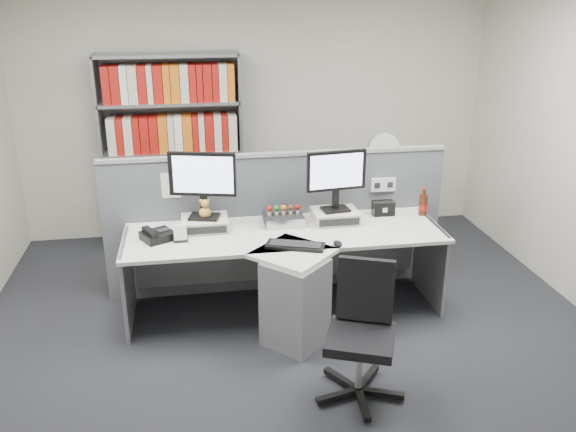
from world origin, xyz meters
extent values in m
plane|color=#28292F|center=(0.00, 0.00, 0.00)|extent=(5.50, 5.50, 0.00)
cube|color=beige|center=(0.00, 2.75, 1.35)|extent=(5.00, 0.04, 2.70)
cube|color=#595D65|center=(0.00, 1.25, 0.62)|extent=(3.00, 0.05, 1.25)
cube|color=#A5A5AA|center=(0.00, 1.25, 1.26)|extent=(3.00, 0.07, 0.03)
cube|color=white|center=(0.95, 1.22, 0.95)|extent=(0.22, 0.04, 0.12)
cube|color=white|center=(-0.90, 1.22, 1.05)|extent=(0.16, 0.00, 0.22)
cube|color=white|center=(-0.50, 1.22, 1.05)|extent=(0.16, 0.00, 0.22)
cube|color=white|center=(0.70, 1.22, 1.05)|extent=(0.16, 0.00, 0.22)
cube|color=silver|center=(0.00, 0.82, 0.70)|extent=(2.60, 0.80, 0.03)
cube|color=silver|center=(0.00, 0.42, 0.70)|extent=(0.74, 0.74, 0.03)
cube|color=gray|center=(0.00, 0.30, 0.34)|extent=(0.57, 0.57, 0.69)
cube|color=gray|center=(-1.28, 0.82, 0.36)|extent=(0.03, 0.70, 0.72)
cube|color=gray|center=(1.28, 0.82, 0.36)|extent=(0.03, 0.70, 0.72)
cube|color=gray|center=(0.00, 1.18, 0.35)|extent=(2.50, 0.02, 0.45)
cube|color=beige|center=(-0.64, 0.98, 0.77)|extent=(0.38, 0.30, 0.10)
cube|color=black|center=(-0.64, 0.83, 0.77)|extent=(0.34, 0.01, 0.06)
cube|color=beige|center=(0.46, 0.98, 0.77)|extent=(0.38, 0.30, 0.10)
cube|color=black|center=(0.46, 0.83, 0.77)|extent=(0.34, 0.01, 0.06)
cube|color=black|center=(-0.64, 0.98, 0.83)|extent=(0.27, 0.23, 0.02)
cube|color=black|center=(-0.64, 0.98, 0.93)|extent=(0.06, 0.04, 0.19)
cube|color=black|center=(-0.64, 0.98, 1.19)|extent=(0.53, 0.17, 0.36)
cube|color=#B7C2F5|center=(-0.63, 0.96, 1.19)|extent=(0.47, 0.12, 0.30)
cube|color=black|center=(0.46, 0.98, 0.83)|extent=(0.24, 0.19, 0.02)
cube|color=black|center=(0.46, 0.98, 0.92)|extent=(0.05, 0.04, 0.18)
cube|color=black|center=(0.46, 0.98, 1.17)|extent=(0.51, 0.10, 0.34)
cube|color=#B7C2F5|center=(0.46, 0.96, 1.17)|extent=(0.45, 0.06, 0.28)
cube|color=black|center=(0.02, 1.01, 0.76)|extent=(0.32, 0.28, 0.08)
cube|color=silver|center=(0.02, 0.87, 0.76)|extent=(0.32, 0.01, 0.08)
cylinder|color=beige|center=(-0.10, 0.99, 0.82)|extent=(0.03, 0.03, 0.03)
sphere|color=#A5140F|center=(-0.10, 0.99, 0.86)|extent=(0.05, 0.05, 0.05)
cylinder|color=beige|center=(-0.04, 0.99, 0.82)|extent=(0.03, 0.03, 0.03)
sphere|color=#19721E|center=(-0.04, 0.99, 0.86)|extent=(0.05, 0.05, 0.05)
cylinder|color=beige|center=(0.02, 0.99, 0.82)|extent=(0.03, 0.03, 0.03)
sphere|color=orange|center=(0.02, 0.99, 0.86)|extent=(0.05, 0.05, 0.05)
cylinder|color=beige|center=(0.08, 0.99, 0.82)|extent=(0.03, 0.03, 0.03)
sphere|color=#593319|center=(0.08, 0.99, 0.86)|extent=(0.05, 0.05, 0.05)
cylinder|color=beige|center=(0.14, 0.99, 0.82)|extent=(0.03, 0.03, 0.03)
sphere|color=#A5140F|center=(0.14, 0.99, 0.86)|extent=(0.05, 0.05, 0.05)
cube|color=black|center=(0.03, 0.50, 0.73)|extent=(0.48, 0.31, 0.02)
cube|color=black|center=(0.03, 0.50, 0.75)|extent=(0.41, 0.25, 0.01)
ellipsoid|color=black|center=(0.36, 0.46, 0.74)|extent=(0.07, 0.11, 0.04)
cube|color=black|center=(-1.01, 0.82, 0.75)|extent=(0.31, 0.30, 0.06)
cube|color=black|center=(-1.07, 0.79, 0.80)|extent=(0.14, 0.19, 0.04)
cube|color=black|center=(-0.97, 0.85, 0.79)|extent=(0.12, 0.11, 0.01)
cube|color=black|center=(-0.84, 0.76, 0.73)|extent=(0.11, 0.07, 0.02)
cube|color=white|center=(-0.84, 0.73, 0.80)|extent=(0.10, 0.04, 0.11)
cube|color=white|center=(-0.84, 0.78, 0.80)|extent=(0.10, 0.04, 0.11)
sphere|color=gold|center=(-0.63, 0.96, 0.87)|extent=(0.10, 0.10, 0.10)
sphere|color=gold|center=(-0.63, 0.96, 0.95)|extent=(0.07, 0.07, 0.07)
sphere|color=gold|center=(-0.66, 0.96, 0.98)|extent=(0.03, 0.03, 0.03)
sphere|color=gold|center=(-0.60, 0.96, 0.98)|extent=(0.03, 0.03, 0.03)
cube|color=black|center=(0.91, 1.07, 0.78)|extent=(0.19, 0.10, 0.12)
cylinder|color=#3F190A|center=(1.26, 1.02, 0.81)|extent=(0.07, 0.07, 0.18)
cylinder|color=#A5140F|center=(1.26, 1.02, 0.79)|extent=(0.08, 0.08, 0.05)
cylinder|color=#3F190A|center=(1.26, 1.02, 0.93)|extent=(0.03, 0.03, 0.05)
cylinder|color=#A5140F|center=(1.26, 1.02, 0.96)|extent=(0.03, 0.03, 0.01)
cube|color=gray|center=(-1.59, 2.45, 1.00)|extent=(0.03, 0.40, 2.00)
cube|color=gray|center=(-0.21, 2.45, 1.00)|extent=(0.03, 0.40, 2.00)
cube|color=gray|center=(-0.90, 2.64, 1.00)|extent=(1.40, 0.02, 2.00)
cube|color=gray|center=(-0.90, 2.45, 0.02)|extent=(1.38, 0.40, 0.03)
cube|color=gray|center=(-0.90, 2.45, 0.52)|extent=(1.38, 0.40, 0.03)
cube|color=gray|center=(-0.90, 2.45, 1.02)|extent=(1.38, 0.40, 0.03)
cube|color=gray|center=(-0.90, 2.45, 1.52)|extent=(1.38, 0.40, 0.03)
cube|color=gray|center=(-0.90, 2.45, 1.98)|extent=(1.38, 0.40, 0.03)
cube|color=#A5140F|center=(-0.90, 2.42, 0.22)|extent=(1.24, 0.28, 0.36)
cube|color=orange|center=(-0.90, 2.42, 0.72)|extent=(1.24, 0.28, 0.36)
cube|color=beige|center=(-0.90, 2.42, 1.21)|extent=(1.24, 0.28, 0.36)
cube|color=white|center=(-0.90, 2.42, 1.71)|extent=(1.24, 0.28, 0.36)
cube|color=gray|center=(1.20, 2.00, 0.35)|extent=(0.45, 0.60, 0.70)
cube|color=black|center=(1.20, 1.70, 0.52)|extent=(0.40, 0.02, 0.28)
cube|color=black|center=(1.20, 1.70, 0.20)|extent=(0.40, 0.02, 0.28)
cylinder|color=white|center=(1.20, 2.00, 0.72)|extent=(0.19, 0.19, 0.03)
cylinder|color=white|center=(1.20, 2.00, 0.82)|extent=(0.03, 0.03, 0.19)
cylinder|color=white|center=(1.20, 1.98, 1.07)|extent=(0.31, 0.17, 0.31)
cylinder|color=silver|center=(1.20, 2.01, 1.07)|extent=(0.30, 0.16, 0.31)
cylinder|color=silver|center=(0.30, -0.42, 0.23)|extent=(0.05, 0.05, 0.37)
cube|color=black|center=(0.30, -0.42, 0.44)|extent=(0.56, 0.56, 0.07)
cube|color=black|center=(0.38, -0.23, 0.70)|extent=(0.39, 0.23, 0.43)
cube|color=black|center=(0.46, -0.48, 0.04)|extent=(0.28, 0.15, 0.04)
cylinder|color=black|center=(0.56, -0.52, 0.03)|extent=(0.05, 0.05, 0.03)
cube|color=black|center=(0.41, -0.29, 0.04)|extent=(0.22, 0.25, 0.04)
cylinder|color=black|center=(0.49, -0.20, 0.03)|extent=(0.05, 0.05, 0.03)
cube|color=black|center=(0.21, -0.27, 0.04)|extent=(0.19, 0.26, 0.04)
cylinder|color=black|center=(0.16, -0.18, 0.03)|extent=(0.05, 0.05, 0.03)
cube|color=black|center=(0.14, -0.46, 0.04)|extent=(0.28, 0.11, 0.04)
cylinder|color=black|center=(0.03, -0.48, 0.03)|extent=(0.05, 0.05, 0.03)
cube|color=black|center=(0.29, -0.58, 0.04)|extent=(0.07, 0.28, 0.04)
cylinder|color=black|center=(0.28, -0.70, 0.03)|extent=(0.05, 0.05, 0.03)
camera|label=1|loc=(-0.71, -3.68, 2.57)|focal=37.62mm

